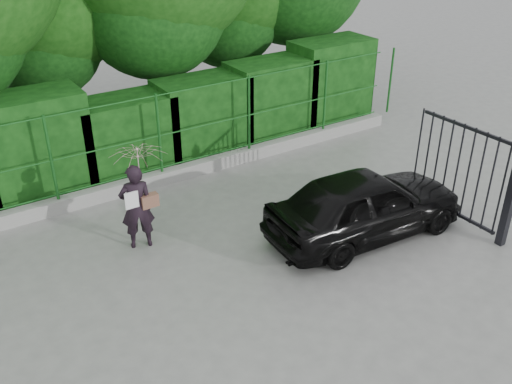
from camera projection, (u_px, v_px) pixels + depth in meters
ground at (259, 295)px, 9.30m from camera, size 80.00×80.00×0.00m
kerb at (146, 182)px, 12.54m from camera, size 14.00×0.25×0.30m
fence at (151, 136)px, 12.15m from camera, size 14.13×0.06×1.80m
hedge at (135, 130)px, 12.99m from camera, size 14.20×1.20×2.28m
gate at (490, 177)px, 10.43m from camera, size 0.22×2.33×2.36m
woman at (139, 181)px, 10.07m from camera, size 0.99×1.01×1.94m
car at (365, 204)px, 10.63m from camera, size 4.00×1.85×1.33m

